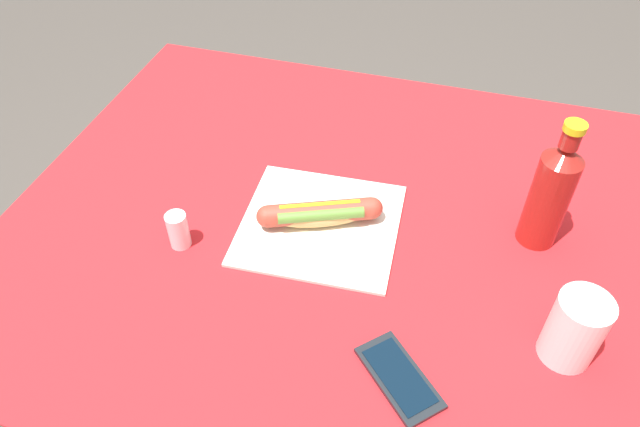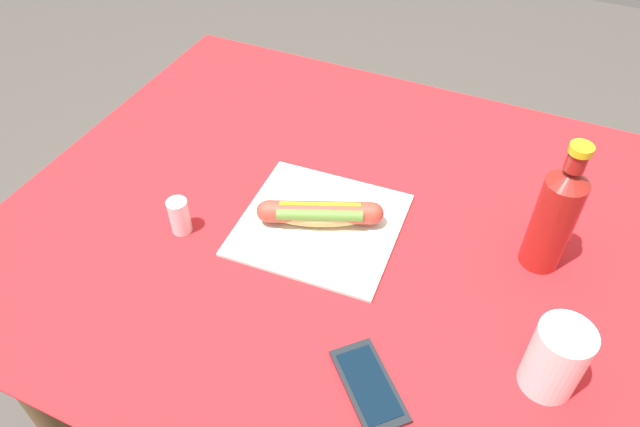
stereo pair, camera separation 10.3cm
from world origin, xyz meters
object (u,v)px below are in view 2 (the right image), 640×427
object	(u,v)px
cell_phone	(369,386)
drinking_cup	(556,359)
salt_shaker	(179,216)
hot_dog	(320,213)
soda_bottle	(555,215)

from	to	relation	value
cell_phone	drinking_cup	world-z (taller)	drinking_cup
cell_phone	salt_shaker	xyz separation A→B (m)	(0.41, -0.15, 0.03)
hot_dog	drinking_cup	bearing A→B (deg)	160.12
cell_phone	soda_bottle	size ratio (longest dim) A/B	0.60
drinking_cup	soda_bottle	bearing A→B (deg)	-78.41
hot_dog	cell_phone	world-z (taller)	hot_dog
hot_dog	cell_phone	bearing A→B (deg)	126.39
soda_bottle	drinking_cup	bearing A→B (deg)	101.59
soda_bottle	drinking_cup	distance (m)	0.24
drinking_cup	salt_shaker	size ratio (longest dim) A/B	1.76
soda_bottle	salt_shaker	bearing A→B (deg)	17.60
soda_bottle	drinking_cup	world-z (taller)	soda_bottle
hot_dog	salt_shaker	distance (m)	0.25
cell_phone	salt_shaker	distance (m)	0.44
hot_dog	drinking_cup	xyz separation A→B (m)	(-0.42, 0.15, 0.03)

